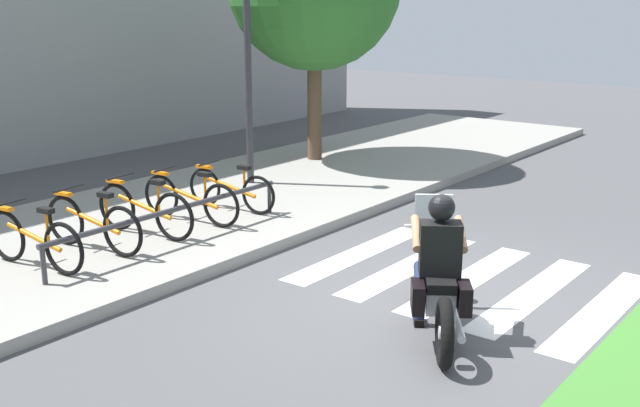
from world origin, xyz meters
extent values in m
plane|color=#4C4C4F|center=(0.00, 0.00, 0.00)|extent=(48.00, 48.00, 0.00)
cube|color=gray|center=(0.00, 4.70, 0.07)|extent=(24.00, 4.40, 0.15)
cube|color=white|center=(0.87, -1.60, 0.00)|extent=(2.80, 0.40, 0.01)
cube|color=white|center=(0.87, -0.80, 0.00)|extent=(2.80, 0.40, 0.01)
cube|color=white|center=(0.87, 0.00, 0.00)|extent=(2.80, 0.40, 0.01)
cube|color=white|center=(0.87, 0.80, 0.00)|extent=(2.80, 0.40, 0.01)
cube|color=white|center=(0.87, 1.60, 0.00)|extent=(2.80, 0.40, 0.01)
torus|color=black|center=(0.01, 0.04, 0.33)|extent=(0.62, 0.47, 0.67)
cylinder|color=silver|center=(0.01, 0.04, 0.33)|extent=(0.16, 0.15, 0.12)
torus|color=black|center=(-1.31, -0.86, 0.33)|extent=(0.62, 0.47, 0.67)
cylinder|color=silver|center=(-1.31, -0.86, 0.33)|extent=(0.16, 0.15, 0.12)
cube|color=silver|center=(-0.65, -0.41, 0.47)|extent=(0.88, 0.73, 0.28)
ellipsoid|color=black|center=(-0.47, -0.29, 0.69)|extent=(0.59, 0.52, 0.22)
cube|color=black|center=(-0.83, -0.53, 0.62)|extent=(0.62, 0.55, 0.10)
cube|color=black|center=(-1.10, -0.45, 0.51)|extent=(0.33, 0.28, 0.28)
cube|color=black|center=(-0.86, -0.81, 0.51)|extent=(0.33, 0.28, 0.28)
cylinder|color=silver|center=(-0.13, -0.05, 0.92)|extent=(0.37, 0.53, 0.03)
sphere|color=white|center=(0.05, 0.07, 0.72)|extent=(0.18, 0.18, 0.18)
cube|color=silver|center=(-0.10, -0.03, 1.10)|extent=(0.26, 0.35, 0.32)
cylinder|color=silver|center=(-0.77, -0.71, 0.20)|extent=(0.70, 0.51, 0.08)
cube|color=black|center=(-0.78, -0.49, 0.92)|extent=(0.44, 0.48, 0.52)
sphere|color=black|center=(-0.75, -0.48, 1.32)|extent=(0.26, 0.26, 0.26)
cylinder|color=#9E7051|center=(-0.71, -0.18, 1.00)|extent=(0.48, 0.37, 0.26)
cylinder|color=#9E7051|center=(-0.46, -0.55, 1.00)|extent=(0.48, 0.37, 0.26)
cylinder|color=#1E284C|center=(-0.74, -0.28, 0.56)|extent=(0.44, 0.36, 0.24)
cylinder|color=#1E284C|center=(-0.64, -0.21, 0.24)|extent=(0.11, 0.11, 0.48)
cube|color=black|center=(-0.61, -0.19, 0.04)|extent=(0.25, 0.22, 0.08)
cylinder|color=#1E284C|center=(-0.56, -0.54, 0.56)|extent=(0.44, 0.36, 0.24)
cylinder|color=#1E284C|center=(-0.46, -0.47, 0.24)|extent=(0.11, 0.11, 0.48)
cube|color=black|center=(-0.43, -0.45, 0.04)|extent=(0.25, 0.22, 0.08)
torus|color=black|center=(-2.35, 4.57, 0.48)|extent=(0.13, 0.64, 0.64)
torus|color=black|center=(-2.23, 3.58, 0.48)|extent=(0.13, 0.64, 0.64)
cylinder|color=orange|center=(-2.29, 4.07, 0.54)|extent=(0.17, 0.89, 0.24)
cylinder|color=orange|center=(-2.26, 3.83, 0.71)|extent=(0.04, 0.04, 0.39)
cube|color=black|center=(-2.26, 3.83, 0.90)|extent=(0.12, 0.21, 0.06)
cylinder|color=black|center=(-2.34, 4.47, 0.90)|extent=(0.48, 0.09, 0.03)
cube|color=orange|center=(-2.35, 4.57, 0.82)|extent=(0.11, 0.29, 0.04)
torus|color=black|center=(-1.52, 4.57, 0.49)|extent=(0.13, 0.66, 0.66)
torus|color=black|center=(-1.39, 3.57, 0.49)|extent=(0.13, 0.66, 0.66)
cylinder|color=orange|center=(-1.46, 4.07, 0.55)|extent=(0.17, 0.90, 0.25)
cylinder|color=orange|center=(-1.42, 3.82, 0.72)|extent=(0.04, 0.04, 0.40)
cube|color=black|center=(-1.42, 3.82, 0.92)|extent=(0.12, 0.21, 0.06)
cylinder|color=black|center=(-1.50, 4.47, 0.92)|extent=(0.48, 0.09, 0.03)
cube|color=orange|center=(-1.52, 4.57, 0.84)|extent=(0.11, 0.29, 0.04)
torus|color=black|center=(-0.69, 4.58, 0.49)|extent=(0.13, 0.66, 0.66)
torus|color=black|center=(-0.56, 3.56, 0.49)|extent=(0.13, 0.66, 0.66)
cylinder|color=orange|center=(-0.62, 4.07, 0.56)|extent=(0.17, 0.92, 0.25)
cylinder|color=orange|center=(-0.59, 3.82, 0.73)|extent=(0.04, 0.04, 0.41)
cube|color=black|center=(-0.59, 3.82, 0.93)|extent=(0.12, 0.21, 0.06)
cylinder|color=black|center=(-0.67, 4.48, 0.93)|extent=(0.48, 0.09, 0.03)
cube|color=orange|center=(-0.69, 4.58, 0.85)|extent=(0.11, 0.29, 0.04)
torus|color=black|center=(0.14, 4.62, 0.47)|extent=(0.13, 0.63, 0.63)
torus|color=black|center=(0.27, 3.53, 0.47)|extent=(0.13, 0.63, 0.63)
cylinder|color=orange|center=(0.21, 4.07, 0.54)|extent=(0.18, 0.98, 0.26)
cylinder|color=orange|center=(0.24, 3.80, 0.70)|extent=(0.04, 0.04, 0.39)
cube|color=black|center=(0.24, 3.80, 0.89)|extent=(0.12, 0.21, 0.06)
cylinder|color=black|center=(0.15, 4.51, 0.89)|extent=(0.48, 0.09, 0.03)
cube|color=orange|center=(0.14, 4.62, 0.81)|extent=(0.11, 0.29, 0.04)
torus|color=black|center=(0.98, 4.57, 0.45)|extent=(0.12, 0.59, 0.59)
torus|color=black|center=(1.10, 3.57, 0.45)|extent=(0.12, 0.59, 0.59)
cylinder|color=orange|center=(1.04, 4.07, 0.51)|extent=(0.17, 0.90, 0.25)
cylinder|color=orange|center=(1.07, 3.82, 0.66)|extent=(0.04, 0.04, 0.36)
cube|color=black|center=(1.07, 3.82, 0.84)|extent=(0.12, 0.21, 0.06)
cylinder|color=black|center=(0.99, 4.47, 0.84)|extent=(0.48, 0.09, 0.03)
cube|color=orange|center=(0.98, 4.57, 0.77)|extent=(0.11, 0.29, 0.04)
cylinder|color=#333338|center=(-0.62, 3.52, 0.60)|extent=(3.92, 0.07, 0.07)
cylinder|color=#333338|center=(-2.54, 3.52, 0.38)|extent=(0.06, 0.06, 0.45)
cylinder|color=#333338|center=(1.29, 3.52, 0.38)|extent=(0.06, 0.06, 0.45)
cylinder|color=#2D2D33|center=(2.58, 5.10, 1.86)|extent=(0.12, 0.12, 3.71)
cylinder|color=brown|center=(4.91, 5.50, 1.20)|extent=(0.29, 0.29, 2.41)
camera|label=1|loc=(-7.07, -3.87, 3.24)|focal=43.07mm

